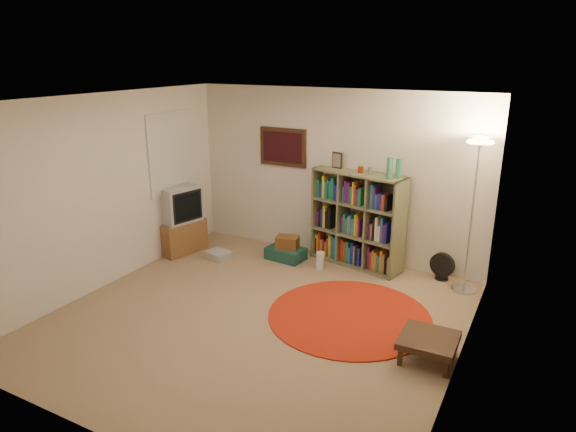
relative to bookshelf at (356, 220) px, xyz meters
The scene contains 12 objects.
room 2.17m from the bookshelf, 103.43° to the right, with size 4.54×4.54×2.54m.
bookshelf is the anchor object (origin of this frame).
floor_lamp 1.89m from the bookshelf, ahead, with size 0.50×0.50×2.02m.
floor_fan 1.34m from the bookshelf, ahead, with size 0.35×0.21×0.39m.
tv_stand 2.72m from the bookshelf, 163.02° to the right, with size 0.66×0.82×1.05m.
dvd_box 2.13m from the bookshelf, 157.53° to the right, with size 0.38×0.34×0.11m.
suitcase 1.18m from the bookshelf, 161.38° to the right, with size 0.59×0.41×0.18m.
wicker_basket 1.08m from the bookshelf, 160.98° to the right, with size 0.36×0.29×0.18m.
duffel_bag 0.78m from the bookshelf, 159.52° to the left, with size 0.46×0.41×0.28m.
paper_towel 0.77m from the bookshelf, 132.50° to the right, with size 0.13×0.13×0.25m.
red_rug 1.75m from the bookshelf, 71.33° to the right, with size 1.92×1.92×0.02m.
side_table 2.57m from the bookshelf, 52.35° to the right, with size 0.57×0.57×0.26m.
Camera 1 is at (2.84, -4.57, 2.96)m, focal length 32.00 mm.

